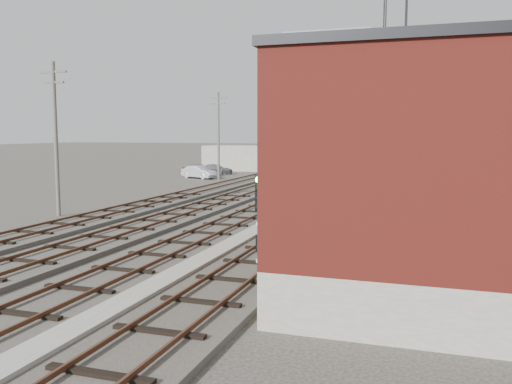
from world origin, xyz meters
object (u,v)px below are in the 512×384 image
at_px(switch_stand, 310,180).
at_px(site_trailer, 321,161).
at_px(signal_mast, 259,226).
at_px(car_silver, 199,172).
at_px(car_red, 200,170).
at_px(car_grey, 216,169).

distance_m(switch_stand, site_trailer, 18.67).
height_order(signal_mast, car_silver, signal_mast).
height_order(switch_stand, car_red, switch_stand).
bearing_deg(signal_mast, site_trailer, 99.56).
bearing_deg(site_trailer, car_grey, -163.43).
relative_size(signal_mast, switch_stand, 2.73).
relative_size(switch_stand, site_trailer, 0.19).
height_order(switch_stand, car_silver, switch_stand).
xyz_separation_m(switch_stand, car_red, (-14.53, 8.03, 0.04)).
distance_m(car_silver, car_grey, 6.36).
height_order(car_red, car_grey, car_red).
height_order(site_trailer, car_red, site_trailer).
bearing_deg(car_silver, site_trailer, -17.92).
relative_size(car_silver, car_grey, 1.04).
bearing_deg(car_red, signal_mast, -171.71).
xyz_separation_m(signal_mast, site_trailer, (-8.63, 51.24, -0.76)).
bearing_deg(switch_stand, car_red, 170.34).
bearing_deg(car_silver, car_grey, 26.41).
relative_size(switch_stand, car_grey, 0.34).
xyz_separation_m(switch_stand, car_grey, (-13.95, 11.43, -0.07)).
height_order(car_silver, car_grey, car_silver).
relative_size(car_red, car_silver, 0.97).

